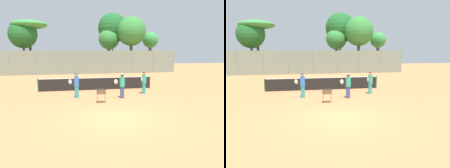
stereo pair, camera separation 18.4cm
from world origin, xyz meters
TOP-DOWN VIEW (x-y plane):
  - ground_plane at (0.00, 0.00)m, footprint 80.00×80.00m
  - tennis_net at (0.00, 7.99)m, footprint 9.67×0.10m
  - back_fence at (0.00, 20.37)m, footprint 26.72×0.08m
  - tree_0 at (7.16, 22.37)m, footprint 4.38×4.38m
  - tree_1 at (3.93, 23.66)m, footprint 3.23×3.23m
  - tree_2 at (4.72, 24.61)m, footprint 4.70×4.70m
  - tree_3 at (-7.68, 23.17)m, footprint 5.06×5.06m
  - tree_4 at (-8.47, 22.72)m, footprint 3.96×3.96m
  - tree_5 at (11.45, 25.51)m, footprint 2.68×2.68m
  - player_white_outfit at (3.40, 5.60)m, footprint 0.65×0.76m
  - player_red_cap at (-1.79, 5.12)m, footprint 0.79×0.63m
  - player_yellow_shirt at (1.37, 4.39)m, footprint 0.87×0.48m
  - ball_cart at (-0.26, 3.31)m, footprint 0.56×0.41m
  - tennis_ball_0 at (-3.90, 3.91)m, footprint 0.07×0.07m
  - tennis_ball_1 at (2.55, 0.97)m, footprint 0.07×0.07m
  - tennis_ball_2 at (2.19, 3.60)m, footprint 0.07×0.07m
  - tennis_ball_3 at (-4.27, 5.69)m, footprint 0.07×0.07m

SIDE VIEW (x-z plane):
  - ground_plane at x=0.00m, z-range 0.00..0.00m
  - tennis_ball_0 at x=-3.90m, z-range 0.00..0.07m
  - tennis_ball_1 at x=2.55m, z-range 0.00..0.07m
  - tennis_ball_2 at x=2.19m, z-range 0.00..0.07m
  - tennis_ball_3 at x=-4.27m, z-range 0.00..0.07m
  - tennis_net at x=0.00m, z-range 0.02..1.09m
  - ball_cart at x=-0.26m, z-range 0.22..1.10m
  - player_white_outfit at x=3.40m, z-range 0.03..1.74m
  - player_red_cap at x=-1.79m, z-range 0.03..1.79m
  - player_yellow_shirt at x=1.37m, z-range 0.03..1.80m
  - back_fence at x=0.00m, z-range 0.00..3.28m
  - tree_5 at x=11.45m, z-range 1.68..8.05m
  - tree_1 at x=3.93m, z-range 1.62..8.27m
  - tree_4 at x=-8.47m, z-range 1.77..9.31m
  - tree_0 at x=7.16m, z-range 1.94..10.29m
  - tree_2 at x=4.72m, z-range 2.22..11.38m
  - tree_3 at x=-7.68m, z-range 3.04..10.59m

